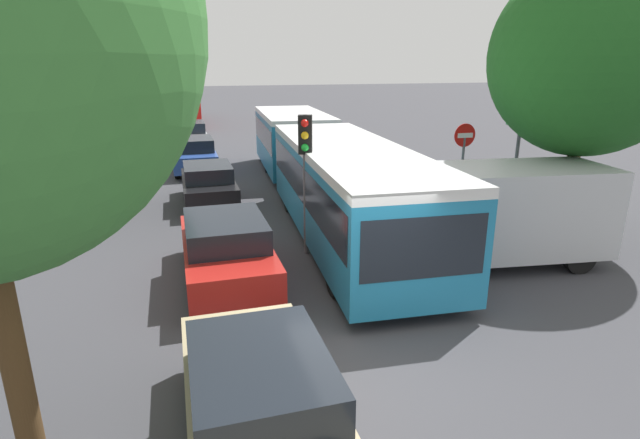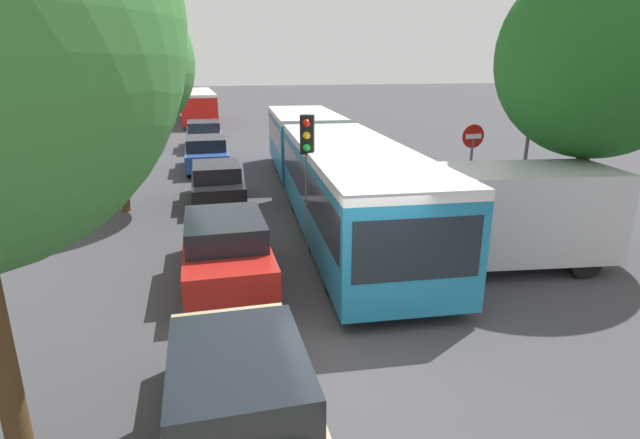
{
  "view_description": "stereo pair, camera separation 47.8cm",
  "coord_description": "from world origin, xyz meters",
  "px_view_note": "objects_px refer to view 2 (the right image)",
  "views": [
    {
      "loc": [
        -2.86,
        -6.16,
        4.55
      ],
      "look_at": [
        0.2,
        4.02,
        1.2
      ],
      "focal_mm": 28.0,
      "sensor_mm": 36.0,
      "label": 1
    },
    {
      "loc": [
        -2.39,
        -6.29,
        4.55
      ],
      "look_at": [
        0.2,
        4.02,
        1.2
      ],
      "focal_mm": 28.0,
      "sensor_mm": 36.0,
      "label": 2
    }
  ],
  "objects_px": {
    "queued_car_tan": "(240,400)",
    "no_entry_sign": "(471,156)",
    "traffic_light": "(307,154)",
    "white_van": "(509,215)",
    "queued_car_red": "(226,247)",
    "queued_car_blue": "(206,153)",
    "direction_sign_post": "(528,138)",
    "articulated_bus": "(327,161)",
    "queued_car_silver": "(204,135)",
    "tree_left_mid": "(107,66)",
    "city_bus_rear": "(197,104)",
    "queued_car_black": "(217,183)",
    "tree_right_near": "(593,63)"
  },
  "relations": [
    {
      "from": "direction_sign_post",
      "to": "no_entry_sign",
      "type": "bearing_deg",
      "value": -47.06
    },
    {
      "from": "articulated_bus",
      "to": "city_bus_rear",
      "type": "distance_m",
      "value": 26.27
    },
    {
      "from": "articulated_bus",
      "to": "direction_sign_post",
      "type": "relative_size",
      "value": 4.81
    },
    {
      "from": "queued_car_black",
      "to": "articulated_bus",
      "type": "bearing_deg",
      "value": -106.98
    },
    {
      "from": "tree_left_mid",
      "to": "tree_right_near",
      "type": "bearing_deg",
      "value": -26.82
    },
    {
      "from": "city_bus_rear",
      "to": "white_van",
      "type": "bearing_deg",
      "value": -169.68
    },
    {
      "from": "queued_car_black",
      "to": "traffic_light",
      "type": "xyz_separation_m",
      "value": [
        1.92,
        -5.37,
        1.82
      ]
    },
    {
      "from": "queued_car_red",
      "to": "no_entry_sign",
      "type": "relative_size",
      "value": 1.48
    },
    {
      "from": "direction_sign_post",
      "to": "tree_right_near",
      "type": "distance_m",
      "value": 2.54
    },
    {
      "from": "queued_car_red",
      "to": "articulated_bus",
      "type": "bearing_deg",
      "value": -34.12
    },
    {
      "from": "queued_car_red",
      "to": "queued_car_blue",
      "type": "xyz_separation_m",
      "value": [
        -0.02,
        12.04,
        0.01
      ]
    },
    {
      "from": "white_van",
      "to": "tree_right_near",
      "type": "xyz_separation_m",
      "value": [
        2.54,
        1.02,
        3.31
      ]
    },
    {
      "from": "queued_car_red",
      "to": "direction_sign_post",
      "type": "height_order",
      "value": "direction_sign_post"
    },
    {
      "from": "queued_car_silver",
      "to": "no_entry_sign",
      "type": "relative_size",
      "value": 1.53
    },
    {
      "from": "city_bus_rear",
      "to": "queued_car_black",
      "type": "relative_size",
      "value": 2.89
    },
    {
      "from": "queued_car_black",
      "to": "queued_car_red",
      "type": "bearing_deg",
      "value": 179.11
    },
    {
      "from": "articulated_bus",
      "to": "city_bus_rear",
      "type": "bearing_deg",
      "value": -167.25
    },
    {
      "from": "queued_car_red",
      "to": "white_van",
      "type": "bearing_deg",
      "value": -96.92
    },
    {
      "from": "articulated_bus",
      "to": "no_entry_sign",
      "type": "distance_m",
      "value": 4.55
    },
    {
      "from": "tree_right_near",
      "to": "traffic_light",
      "type": "bearing_deg",
      "value": 172.61
    },
    {
      "from": "white_van",
      "to": "no_entry_sign",
      "type": "bearing_deg",
      "value": -99.49
    },
    {
      "from": "traffic_light",
      "to": "direction_sign_post",
      "type": "bearing_deg",
      "value": 114.76
    },
    {
      "from": "queued_car_red",
      "to": "queued_car_blue",
      "type": "relative_size",
      "value": 0.99
    },
    {
      "from": "tree_right_near",
      "to": "queued_car_red",
      "type": "bearing_deg",
      "value": -178.72
    },
    {
      "from": "city_bus_rear",
      "to": "no_entry_sign",
      "type": "bearing_deg",
      "value": -165.97
    },
    {
      "from": "direction_sign_post",
      "to": "queued_car_blue",
      "type": "bearing_deg",
      "value": -44.78
    },
    {
      "from": "queued_car_red",
      "to": "tree_right_near",
      "type": "xyz_separation_m",
      "value": [
        8.88,
        0.2,
        3.82
      ]
    },
    {
      "from": "white_van",
      "to": "tree_right_near",
      "type": "height_order",
      "value": "tree_right_near"
    },
    {
      "from": "articulated_bus",
      "to": "queued_car_black",
      "type": "relative_size",
      "value": 4.45
    },
    {
      "from": "articulated_bus",
      "to": "queued_car_blue",
      "type": "xyz_separation_m",
      "value": [
        -3.71,
        6.69,
        -0.73
      ]
    },
    {
      "from": "articulated_bus",
      "to": "traffic_light",
      "type": "relative_size",
      "value": 5.09
    },
    {
      "from": "queued_car_silver",
      "to": "tree_left_mid",
      "type": "height_order",
      "value": "tree_left_mid"
    },
    {
      "from": "queued_car_blue",
      "to": "queued_car_silver",
      "type": "xyz_separation_m",
      "value": [
        0.07,
        5.98,
        0.02
      ]
    },
    {
      "from": "queued_car_tan",
      "to": "queued_car_silver",
      "type": "xyz_separation_m",
      "value": [
        0.23,
        23.21,
        0.05
      ]
    },
    {
      "from": "direction_sign_post",
      "to": "tree_right_near",
      "type": "relative_size",
      "value": 0.51
    },
    {
      "from": "white_van",
      "to": "tree_right_near",
      "type": "relative_size",
      "value": 0.74
    },
    {
      "from": "queued_car_tan",
      "to": "no_entry_sign",
      "type": "relative_size",
      "value": 1.42
    },
    {
      "from": "tree_right_near",
      "to": "queued_car_black",
      "type": "bearing_deg",
      "value": 144.39
    },
    {
      "from": "city_bus_rear",
      "to": "traffic_light",
      "type": "xyz_separation_m",
      "value": [
        2.14,
        -30.27,
        1.1
      ]
    },
    {
      "from": "queued_car_blue",
      "to": "traffic_light",
      "type": "distance_m",
      "value": 11.3
    },
    {
      "from": "white_van",
      "to": "queued_car_blue",
      "type": "bearing_deg",
      "value": -55.68
    },
    {
      "from": "city_bus_rear",
      "to": "tree_right_near",
      "type": "bearing_deg",
      "value": -164.91
    },
    {
      "from": "queued_car_black",
      "to": "no_entry_sign",
      "type": "height_order",
      "value": "no_entry_sign"
    },
    {
      "from": "traffic_light",
      "to": "tree_left_mid",
      "type": "xyz_separation_m",
      "value": [
        -4.89,
        5.03,
        1.95
      ]
    },
    {
      "from": "articulated_bus",
      "to": "queued_car_tan",
      "type": "distance_m",
      "value": 11.25
    },
    {
      "from": "articulated_bus",
      "to": "direction_sign_post",
      "type": "xyz_separation_m",
      "value": [
        4.79,
        -3.64,
        1.08
      ]
    },
    {
      "from": "traffic_light",
      "to": "white_van",
      "type": "bearing_deg",
      "value": 85.19
    },
    {
      "from": "articulated_bus",
      "to": "tree_left_mid",
      "type": "xyz_separation_m",
      "value": [
        -6.5,
        0.77,
        2.97
      ]
    },
    {
      "from": "tree_left_mid",
      "to": "tree_right_near",
      "type": "relative_size",
      "value": 0.99
    },
    {
      "from": "queued_car_blue",
      "to": "white_van",
      "type": "relative_size",
      "value": 0.81
    }
  ]
}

